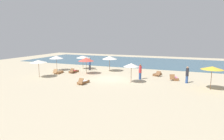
{
  "coord_description": "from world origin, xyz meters",
  "views": [
    {
      "loc": [
        8.93,
        -21.38,
        5.14
      ],
      "look_at": [
        0.22,
        0.18,
        1.1
      ],
      "focal_mm": 31.31,
      "sensor_mm": 36.0,
      "label": 1
    }
  ],
  "objects_px": {
    "umbrella_2": "(131,65)",
    "umbrella_6": "(56,57)",
    "lounger_3": "(174,78)",
    "person_1": "(187,75)",
    "umbrella_4": "(212,68)",
    "lounger_4": "(157,74)",
    "umbrella_0": "(110,58)",
    "umbrella_3": "(86,59)",
    "lounger_1": "(59,72)",
    "umbrella_5": "(38,61)",
    "lounger_2": "(74,71)",
    "umbrella_1": "(83,57)",
    "person_0": "(90,64)",
    "person_2": "(140,72)",
    "lounger_0": "(83,82)"
  },
  "relations": [
    {
      "from": "umbrella_2",
      "to": "umbrella_6",
      "type": "relative_size",
      "value": 0.98
    },
    {
      "from": "lounger_3",
      "to": "person_1",
      "type": "xyz_separation_m",
      "value": [
        1.39,
        -1.24,
        0.77
      ]
    },
    {
      "from": "umbrella_2",
      "to": "umbrella_6",
      "type": "xyz_separation_m",
      "value": [
        -12.68,
        3.39,
        0.02
      ]
    },
    {
      "from": "umbrella_4",
      "to": "lounger_4",
      "type": "height_order",
      "value": "umbrella_4"
    },
    {
      "from": "umbrella_0",
      "to": "umbrella_3",
      "type": "xyz_separation_m",
      "value": [
        -2.19,
        -3.07,
        -0.02
      ]
    },
    {
      "from": "umbrella_2",
      "to": "lounger_1",
      "type": "xyz_separation_m",
      "value": [
        -10.93,
        1.48,
        -1.83
      ]
    },
    {
      "from": "lounger_4",
      "to": "umbrella_5",
      "type": "bearing_deg",
      "value": -153.64
    },
    {
      "from": "umbrella_0",
      "to": "lounger_1",
      "type": "bearing_deg",
      "value": -144.5
    },
    {
      "from": "lounger_2",
      "to": "lounger_4",
      "type": "relative_size",
      "value": 0.98
    },
    {
      "from": "umbrella_1",
      "to": "umbrella_3",
      "type": "height_order",
      "value": "umbrella_3"
    },
    {
      "from": "umbrella_0",
      "to": "umbrella_4",
      "type": "relative_size",
      "value": 0.99
    },
    {
      "from": "umbrella_1",
      "to": "person_0",
      "type": "relative_size",
      "value": 1.11
    },
    {
      "from": "umbrella_1",
      "to": "person_0",
      "type": "xyz_separation_m",
      "value": [
        1.51,
        -0.54,
        -0.95
      ]
    },
    {
      "from": "umbrella_0",
      "to": "person_2",
      "type": "bearing_deg",
      "value": -33.4
    },
    {
      "from": "umbrella_6",
      "to": "lounger_1",
      "type": "distance_m",
      "value": 3.18
    },
    {
      "from": "umbrella_1",
      "to": "person_1",
      "type": "relative_size",
      "value": 1.14
    },
    {
      "from": "lounger_1",
      "to": "person_0",
      "type": "height_order",
      "value": "person_0"
    },
    {
      "from": "umbrella_5",
      "to": "person_1",
      "type": "distance_m",
      "value": 17.78
    },
    {
      "from": "umbrella_6",
      "to": "lounger_4",
      "type": "xyz_separation_m",
      "value": [
        14.76,
        1.81,
        -1.86
      ]
    },
    {
      "from": "umbrella_6",
      "to": "person_2",
      "type": "distance_m",
      "value": 13.29
    },
    {
      "from": "lounger_1",
      "to": "lounger_3",
      "type": "relative_size",
      "value": 0.99
    },
    {
      "from": "person_0",
      "to": "lounger_0",
      "type": "bearing_deg",
      "value": -66.54
    },
    {
      "from": "lounger_1",
      "to": "lounger_4",
      "type": "relative_size",
      "value": 0.97
    },
    {
      "from": "person_2",
      "to": "lounger_2",
      "type": "bearing_deg",
      "value": 175.88
    },
    {
      "from": "umbrella_3",
      "to": "lounger_1",
      "type": "xyz_separation_m",
      "value": [
        -3.75,
        -1.17,
        -1.85
      ]
    },
    {
      "from": "person_1",
      "to": "person_2",
      "type": "bearing_deg",
      "value": -179.34
    },
    {
      "from": "umbrella_3",
      "to": "lounger_2",
      "type": "distance_m",
      "value": 2.85
    },
    {
      "from": "lounger_0",
      "to": "lounger_4",
      "type": "height_order",
      "value": "lounger_0"
    },
    {
      "from": "umbrella_6",
      "to": "person_1",
      "type": "bearing_deg",
      "value": -3.8
    },
    {
      "from": "umbrella_4",
      "to": "person_0",
      "type": "relative_size",
      "value": 1.2
    },
    {
      "from": "umbrella_4",
      "to": "person_0",
      "type": "bearing_deg",
      "value": 161.71
    },
    {
      "from": "umbrella_6",
      "to": "lounger_1",
      "type": "height_order",
      "value": "umbrella_6"
    },
    {
      "from": "umbrella_1",
      "to": "lounger_3",
      "type": "height_order",
      "value": "umbrella_1"
    },
    {
      "from": "umbrella_4",
      "to": "person_1",
      "type": "distance_m",
      "value": 3.22
    },
    {
      "from": "person_1",
      "to": "umbrella_5",
      "type": "bearing_deg",
      "value": -167.86
    },
    {
      "from": "umbrella_0",
      "to": "person_0",
      "type": "distance_m",
      "value": 3.35
    },
    {
      "from": "umbrella_2",
      "to": "person_0",
      "type": "bearing_deg",
      "value": 146.18
    },
    {
      "from": "umbrella_5",
      "to": "person_1",
      "type": "relative_size",
      "value": 1.18
    },
    {
      "from": "umbrella_1",
      "to": "umbrella_5",
      "type": "height_order",
      "value": "umbrella_5"
    },
    {
      "from": "umbrella_4",
      "to": "person_2",
      "type": "xyz_separation_m",
      "value": [
        -7.48,
        1.97,
        -1.2
      ]
    },
    {
      "from": "umbrella_2",
      "to": "person_1",
      "type": "xyz_separation_m",
      "value": [
        5.77,
        2.16,
        -1.05
      ]
    },
    {
      "from": "person_0",
      "to": "lounger_4",
      "type": "bearing_deg",
      "value": -1.54
    },
    {
      "from": "umbrella_3",
      "to": "umbrella_6",
      "type": "xyz_separation_m",
      "value": [
        -5.5,
        0.73,
        0.0
      ]
    },
    {
      "from": "umbrella_2",
      "to": "umbrella_0",
      "type": "bearing_deg",
      "value": 131.1
    },
    {
      "from": "lounger_2",
      "to": "person_1",
      "type": "bearing_deg",
      "value": -2.46
    },
    {
      "from": "umbrella_5",
      "to": "umbrella_6",
      "type": "distance_m",
      "value": 5.08
    },
    {
      "from": "umbrella_3",
      "to": "person_1",
      "type": "relative_size",
      "value": 1.22
    },
    {
      "from": "umbrella_0",
      "to": "umbrella_6",
      "type": "height_order",
      "value": "umbrella_0"
    },
    {
      "from": "person_0",
      "to": "lounger_1",
      "type": "bearing_deg",
      "value": -124.78
    },
    {
      "from": "lounger_2",
      "to": "person_1",
      "type": "distance_m",
      "value": 15.15
    }
  ]
}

